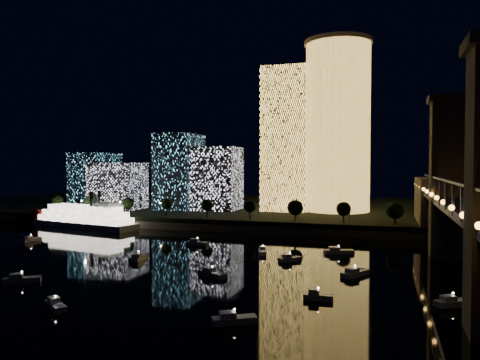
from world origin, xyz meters
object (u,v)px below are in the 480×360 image
(tower_rectangular, at_px, (287,140))
(riverboat, at_px, (81,217))
(truss_bridge, at_px, (477,223))
(tower_cylindrical, at_px, (338,126))

(tower_rectangular, distance_m, riverboat, 107.67)
(tower_rectangular, bearing_deg, truss_bridge, -62.01)
(truss_bridge, bearing_deg, tower_cylindrical, 107.85)
(tower_rectangular, relative_size, truss_bridge, 0.27)
(tower_cylindrical, xyz_separation_m, tower_rectangular, (-25.57, -3.39, -6.66))
(tower_rectangular, xyz_separation_m, riverboat, (-84.24, -55.95, -36.95))
(riverboat, bearing_deg, truss_bridge, -25.14)
(truss_bridge, distance_m, riverboat, 168.17)
(truss_bridge, bearing_deg, tower_rectangular, 117.99)
(tower_cylindrical, relative_size, tower_rectangular, 1.18)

